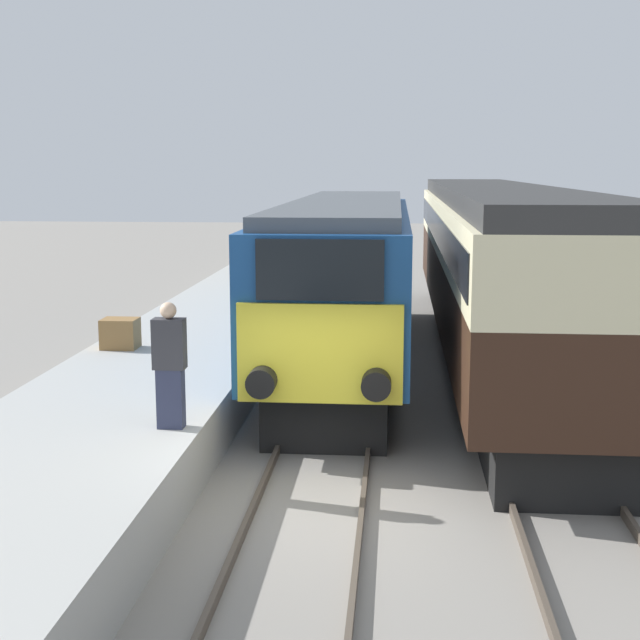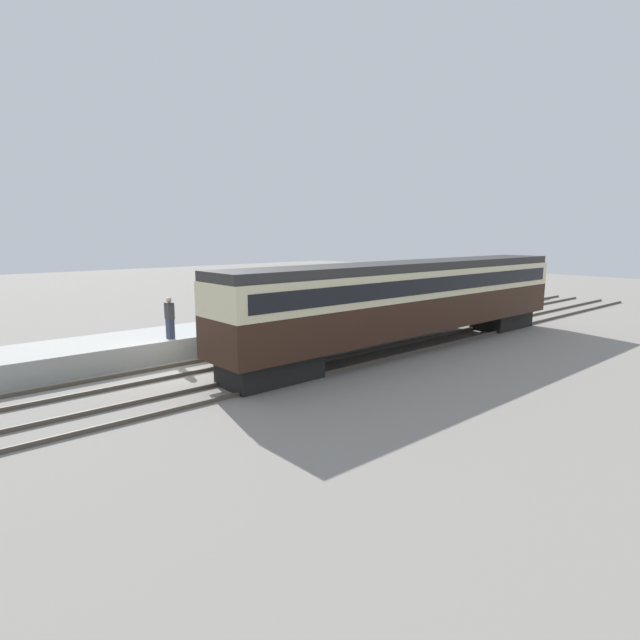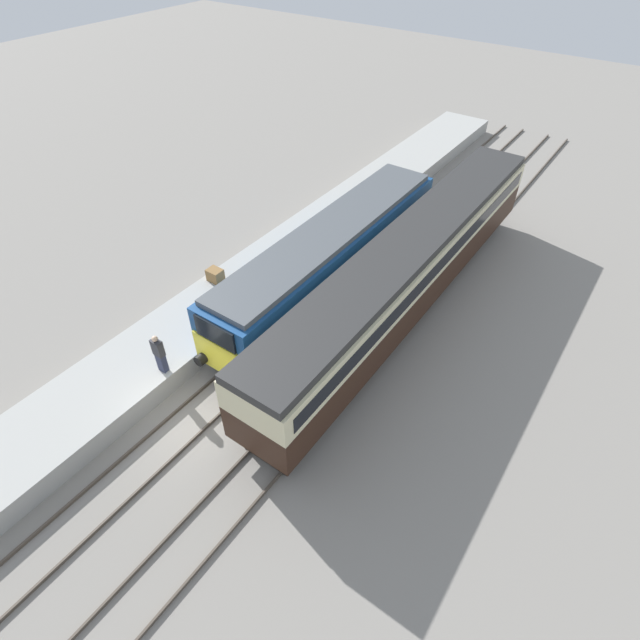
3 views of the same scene
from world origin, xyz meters
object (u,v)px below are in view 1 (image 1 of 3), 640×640
(luggage_crate, at_px, (120,333))
(person_on_platform, at_px, (170,366))
(locomotive, at_px, (347,272))
(passenger_carriage, at_px, (494,254))

(luggage_crate, bearing_deg, person_on_platform, -65.71)
(locomotive, bearing_deg, person_on_platform, -103.21)
(locomotive, relative_size, person_on_platform, 8.46)
(person_on_platform, bearing_deg, locomotive, 76.79)
(locomotive, relative_size, passenger_carriage, 0.73)
(locomotive, xyz_separation_m, person_on_platform, (-1.98, -8.43, -0.32))
(locomotive, relative_size, luggage_crate, 21.39)
(person_on_platform, xyz_separation_m, luggage_crate, (-2.38, 5.28, -0.59))
(passenger_carriage, bearing_deg, locomotive, -163.38)
(passenger_carriage, height_order, luggage_crate, passenger_carriage)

